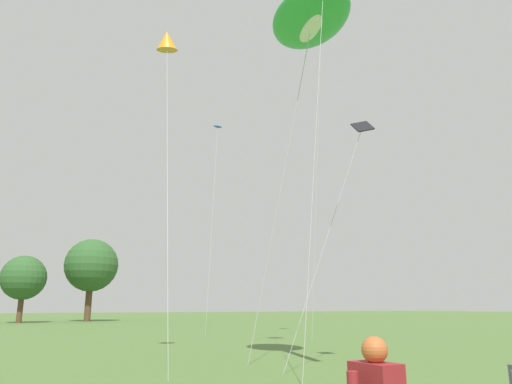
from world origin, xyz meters
The scene contains 6 objects.
big_show_kite centered at (1.43, 10.84, 11.70)m, with size 3.50×8.15×12.17m.
small_kite_box_yellow centered at (6.88, 32.12, 15.46)m, with size 2.21×3.22×16.16m.
small_kite_bird_shape centered at (2.76, 10.31, 7.19)m, with size 3.01×1.13×7.98m.
small_kite_stunt_black centered at (-2.31, 15.62, 12.24)m, with size 1.41×5.05×12.74m.
tree_broad_distant centered at (-5.04, 60.91, 5.08)m, with size 5.08×5.08×7.65m.
tree_shrub_far centered at (2.76, 63.32, 6.98)m, with size 6.71×6.71×10.38m.
Camera 1 is at (-7.10, -1.21, 1.86)m, focal length 33.29 mm.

